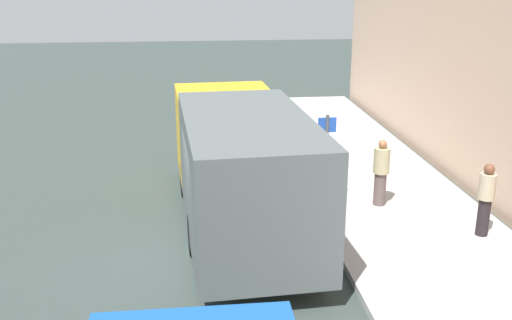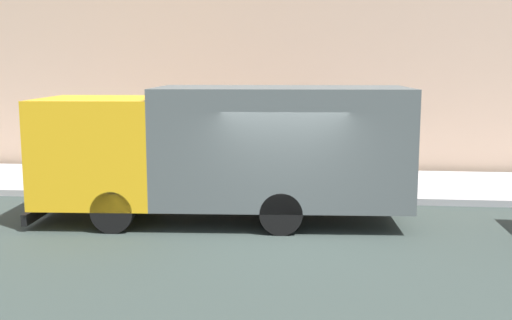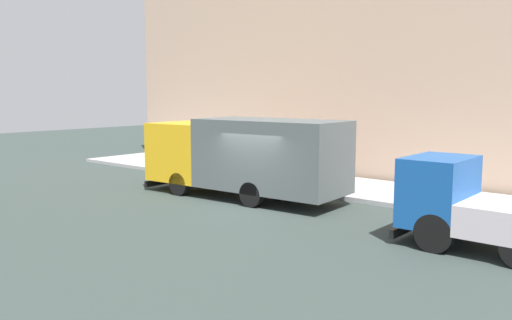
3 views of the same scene
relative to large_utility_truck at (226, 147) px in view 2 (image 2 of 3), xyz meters
name	(u,v)px [view 2 (image 2 of 3)]	position (x,y,z in m)	size (l,w,h in m)	color
ground	(284,235)	(-1.09, -1.35, -1.63)	(80.00, 80.00, 0.00)	#323D39
sidewalk	(295,184)	(3.98, -1.35, -1.55)	(4.14, 30.00, 0.17)	#A5A3A4
large_utility_truck	(226,147)	(0.00, 0.00, 0.00)	(2.96, 8.17, 2.94)	gold
pedestrian_walking	(225,151)	(3.55, 0.57, -0.59)	(0.48, 0.48, 1.68)	#594947
pedestrian_standing	(299,144)	(5.25, -1.40, -0.59)	(0.50, 0.50, 1.65)	black
traffic_cone_orange	(141,176)	(2.67, 2.71, -1.16)	(0.42, 0.42, 0.60)	orange
street_sign_post	(215,139)	(2.16, 0.61, -0.08)	(0.44, 0.08, 2.32)	#4C5156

